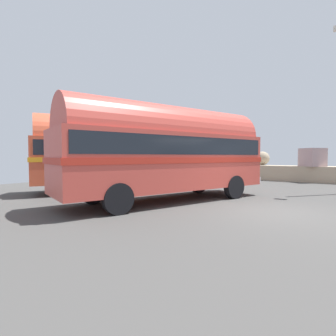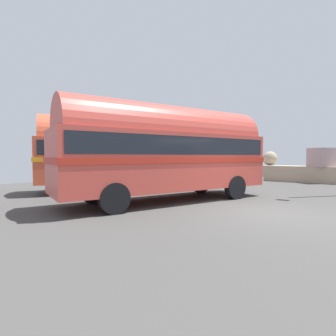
{
  "view_description": "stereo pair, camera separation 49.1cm",
  "coord_description": "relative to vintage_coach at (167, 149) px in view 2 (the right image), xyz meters",
  "views": [
    {
      "loc": [
        1.85,
        -8.64,
        1.76
      ],
      "look_at": [
        -4.1,
        0.01,
        1.3
      ],
      "focal_mm": 28.08,
      "sensor_mm": 36.0,
      "label": 1
    },
    {
      "loc": [
        2.25,
        -8.35,
        1.76
      ],
      "look_at": [
        -4.1,
        0.01,
        1.3
      ],
      "focal_mm": 28.08,
      "sensor_mm": 36.0,
      "label": 2
    }
  ],
  "objects": [
    {
      "name": "ground",
      "position": [
        3.95,
        0.24,
        -2.04
      ],
      "size": [
        32.0,
        26.0,
        0.02
      ],
      "color": "#464442"
    },
    {
      "name": "vintage_coach",
      "position": [
        0.0,
        0.0,
        0.0
      ],
      "size": [
        5.2,
        8.88,
        3.7
      ],
      "rotation": [
        0.0,
        0.0,
        -0.35
      ],
      "color": "black",
      "rests_on": "ground"
    },
    {
      "name": "breakwater",
      "position": [
        4.34,
        12.02,
        -1.34
      ],
      "size": [
        31.36,
        2.5,
        2.46
      ],
      "color": "tan",
      "rests_on": "ground"
    },
    {
      "name": "second_coach",
      "position": [
        -3.97,
        1.45,
        0.0
      ],
      "size": [
        6.27,
        8.66,
        3.7
      ],
      "rotation": [
        0.0,
        0.0,
        -0.51
      ],
      "color": "black",
      "rests_on": "ground"
    }
  ]
}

